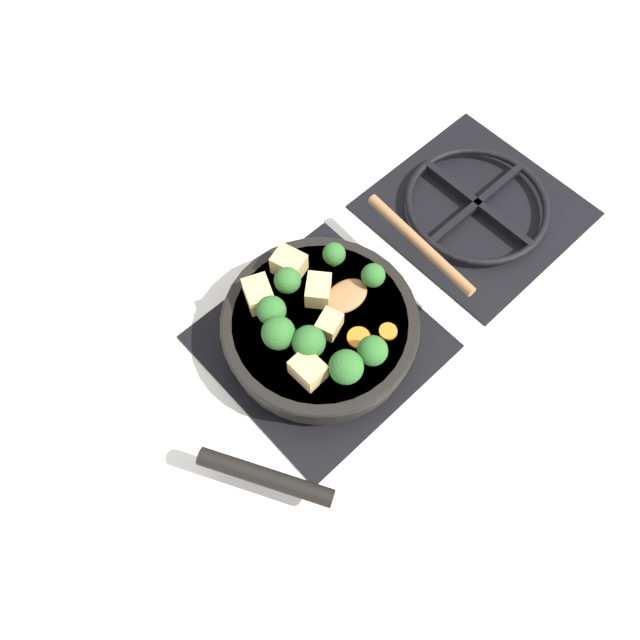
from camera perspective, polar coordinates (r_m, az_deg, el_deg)
ground_plane at (r=0.95m, az=0.00°, el=-2.04°), size 2.40×2.40×0.00m
front_burner_grate at (r=0.94m, az=0.00°, el=-1.74°), size 0.31×0.31×0.03m
rear_burner_grate at (r=1.10m, az=14.08°, el=10.02°), size 0.31×0.31×0.03m
skillet_pan at (r=0.90m, az=-0.06°, el=-0.79°), size 0.34×0.40×0.05m
wooden_spoon at (r=0.92m, az=6.25°, el=4.81°), size 0.22×0.19×0.02m
tofu_cube_center_large at (r=0.91m, az=-2.86°, el=5.15°), size 0.05×0.05×0.04m
tofu_cube_near_handle at (r=0.86m, az=0.71°, el=-0.50°), size 0.04×0.04×0.03m
tofu_cube_east_chunk at (r=0.89m, az=-0.16°, el=2.75°), size 0.05×0.05×0.03m
tofu_cube_west_chunk at (r=0.89m, az=-5.64°, el=2.35°), size 0.06×0.05×0.04m
tofu_cube_back_piece at (r=0.83m, az=-1.11°, el=-4.55°), size 0.04×0.04×0.04m
broccoli_floret_near_spoon at (r=0.91m, az=1.30°, el=6.03°), size 0.03×0.03×0.04m
broccoli_floret_center_top at (r=0.89m, az=-2.90°, el=3.69°), size 0.04×0.04×0.05m
broccoli_floret_east_rim at (r=0.84m, az=-3.82°, el=-1.21°), size 0.05×0.05×0.05m
broccoli_floret_west_rim at (r=0.86m, az=-4.46°, el=0.87°), size 0.04×0.04×0.05m
broccoli_floret_north_edge at (r=0.89m, az=4.89°, el=4.06°), size 0.04×0.04×0.04m
broccoli_floret_south_cluster at (r=0.82m, az=2.40°, el=-4.32°), size 0.05×0.05×0.05m
broccoli_floret_mid_floret at (r=0.84m, az=4.82°, el=-2.83°), size 0.04×0.04×0.05m
broccoli_floret_small_inner at (r=0.84m, az=-1.04°, el=-2.04°), size 0.05×0.05×0.05m
carrot_slice_orange_thin at (r=0.88m, az=6.24°, el=-1.04°), size 0.03×0.03×0.01m
carrot_slice_near_center at (r=0.87m, az=3.56°, el=-1.63°), size 0.03×0.03×0.01m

